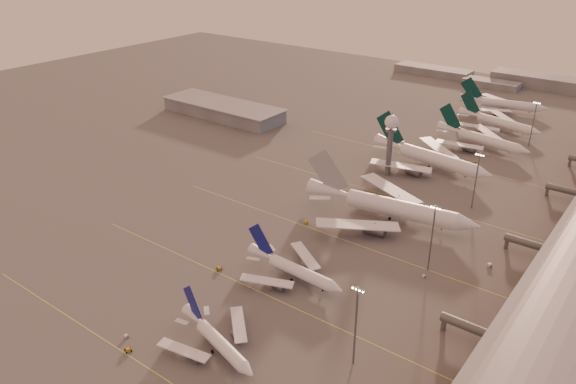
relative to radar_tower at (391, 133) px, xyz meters
The scene contains 25 objects.
ground 121.92m from the radar_tower, 92.39° to the right, with size 700.00×700.00×0.00m, color #535050.
taxiway_markings 71.83m from the radar_tower, 68.66° to the right, with size 180.00×185.25×0.02m.
hangar 127.68m from the radar_tower, behind, with size 82.00×27.00×8.50m.
radar_tower is the anchor object (origin of this frame).
mast_a 131.38m from the radar_tower, 66.17° to the right, with size 3.60×0.56×25.00m.
mast_b 82.32m from the radar_tower, 52.43° to the right, with size 3.60×0.56×25.00m.
mast_c 46.66m from the radar_tower, 12.53° to the right, with size 3.60×0.56×25.00m.
mast_d 91.11m from the radar_tower, 61.74° to the left, with size 3.60×0.56×25.00m.
distant_horizon 205.86m from the radar_tower, 90.67° to the left, with size 165.00×37.50×9.00m.
narrowbody_near 141.08m from the radar_tower, 81.82° to the right, with size 34.75×27.36×13.87m.
narrowbody_mid 100.41m from the radar_tower, 80.47° to the right, with size 40.17×32.03×15.69m.
widebody_white 49.09m from the radar_tower, 61.41° to the right, with size 72.20×57.49×25.48m.
greentail_a 28.60m from the radar_tower, 56.47° to the left, with size 65.09×52.22×23.73m.
greentail_b 69.07m from the radar_tower, 69.89° to the left, with size 54.23×43.39×19.88m.
greentail_c 100.63m from the radar_tower, 78.01° to the left, with size 52.26×41.75×19.24m.
greentail_d 136.95m from the radar_tower, 85.44° to the left, with size 54.06×43.27×19.82m.
gsv_truck_a 151.86m from the radar_tower, 91.71° to the right, with size 5.40×2.99×2.06m.
gsv_tug_near 155.37m from the radar_tower, 89.87° to the right, with size 3.48×4.37×1.09m.
gsv_tug_mid 110.68m from the radar_tower, 94.03° to the right, with size 4.59×4.17×1.13m.
gsv_truck_b 89.25m from the radar_tower, 53.90° to the right, with size 5.07×2.70×1.94m.
gsv_truck_c 66.29m from the radar_tower, 92.27° to the right, with size 6.38×3.44×2.44m.
gsv_catering_b 85.49m from the radar_tower, 37.03° to the right, with size 6.26×4.53×4.70m.
gsv_tug_far 34.81m from the radar_tower, 78.97° to the right, with size 3.81×4.53×1.11m.
gsv_truck_d 42.20m from the radar_tower, behind, with size 2.31×5.03×1.96m.
gsv_tug_hangar 52.35m from the radar_tower, 54.28° to the left, with size 3.24×2.06×0.89m.
Camera 1 is at (114.71, -105.03, 107.91)m, focal length 35.00 mm.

